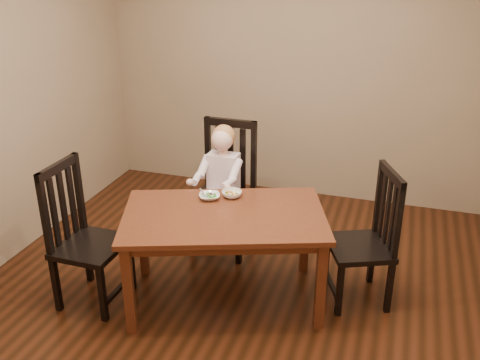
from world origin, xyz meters
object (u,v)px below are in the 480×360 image
(bowl_peas, at_px, (209,196))
(chair_child, at_px, (225,189))
(chair_left, at_px, (84,238))
(chair_right, at_px, (367,240))
(bowl_veg, at_px, (232,194))
(dining_table, at_px, (224,224))
(toddler, at_px, (223,176))

(bowl_peas, bearing_deg, chair_child, 97.09)
(chair_left, bearing_deg, chair_child, 146.91)
(chair_left, relative_size, chair_right, 1.05)
(chair_right, bearing_deg, bowl_peas, 72.35)
(chair_right, bearing_deg, bowl_veg, 68.63)
(dining_table, bearing_deg, chair_right, 18.06)
(chair_child, xyz_separation_m, bowl_peas, (0.07, -0.56, 0.19))
(chair_child, height_order, chair_right, chair_child)
(chair_child, xyz_separation_m, chair_left, (-0.72, -1.07, -0.02))
(dining_table, relative_size, chair_left, 1.51)
(toddler, bearing_deg, bowl_peas, 99.24)
(dining_table, distance_m, toddler, 0.75)
(chair_child, distance_m, toddler, 0.16)
(chair_child, bearing_deg, chair_right, 161.82)
(chair_child, distance_m, bowl_peas, 0.60)
(chair_child, distance_m, chair_right, 1.32)
(dining_table, height_order, bowl_peas, bowl_peas)
(chair_child, distance_m, bowl_veg, 0.56)
(chair_child, bearing_deg, bowl_peas, 98.31)
(chair_child, bearing_deg, chair_left, 57.23)
(dining_table, xyz_separation_m, chair_right, (0.99, 0.32, -0.14))
(dining_table, height_order, chair_child, chair_child)
(chair_child, height_order, chair_left, chair_child)
(dining_table, xyz_separation_m, chair_child, (-0.26, 0.76, -0.09))
(chair_right, distance_m, bowl_veg, 1.05)
(chair_left, bearing_deg, bowl_veg, 123.11)
(chair_right, relative_size, bowl_peas, 6.71)
(chair_right, height_order, bowl_peas, chair_right)
(chair_child, xyz_separation_m, chair_right, (1.25, -0.44, -0.04))
(chair_right, xyz_separation_m, toddler, (-1.25, 0.38, 0.19))
(chair_right, relative_size, bowl_veg, 6.87)
(toddler, bearing_deg, chair_child, -90.00)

